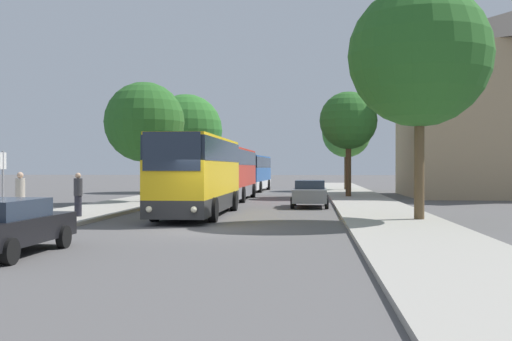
{
  "coord_description": "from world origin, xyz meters",
  "views": [
    {
      "loc": [
        3.73,
        -20.52,
        2.22
      ],
      "look_at": [
        0.55,
        13.67,
        2.03
      ],
      "focal_mm": 42.0,
      "sensor_mm": 36.0,
      "label": 1
    }
  ],
  "objects_px": {
    "bus_middle": "(230,173)",
    "tree_right_mid": "(419,56)",
    "pedestrian_waiting_near": "(78,194)",
    "tree_left_near": "(144,122)",
    "parked_car_left_curb": "(4,226)",
    "bus_front": "(199,174)",
    "bus_stop_sign": "(3,179)",
    "tree_right_far": "(346,133)",
    "tree_left_far": "(186,131)",
    "tree_right_near": "(348,121)",
    "pedestrian_waiting_far": "(20,196)",
    "bus_rear": "(251,172)",
    "parked_car_right_near": "(310,193)"
  },
  "relations": [
    {
      "from": "bus_front",
      "to": "parked_car_right_near",
      "type": "distance_m",
      "value": 8.15
    },
    {
      "from": "pedestrian_waiting_near",
      "to": "tree_left_near",
      "type": "bearing_deg",
      "value": 143.99
    },
    {
      "from": "bus_stop_sign",
      "to": "parked_car_right_near",
      "type": "bearing_deg",
      "value": 49.5
    },
    {
      "from": "parked_car_left_curb",
      "to": "pedestrian_waiting_far",
      "type": "xyz_separation_m",
      "value": [
        -3.59,
        7.94,
        0.36
      ]
    },
    {
      "from": "bus_middle",
      "to": "bus_rear",
      "type": "height_order",
      "value": "bus_middle"
    },
    {
      "from": "bus_middle",
      "to": "tree_left_far",
      "type": "bearing_deg",
      "value": 115.29
    },
    {
      "from": "bus_stop_sign",
      "to": "tree_right_far",
      "type": "distance_m",
      "value": 38.86
    },
    {
      "from": "tree_left_far",
      "to": "tree_right_near",
      "type": "height_order",
      "value": "tree_left_far"
    },
    {
      "from": "tree_right_near",
      "to": "tree_right_far",
      "type": "distance_m",
      "value": 13.5
    },
    {
      "from": "bus_rear",
      "to": "pedestrian_waiting_near",
      "type": "bearing_deg",
      "value": -95.64
    },
    {
      "from": "tree_left_near",
      "to": "tree_right_far",
      "type": "height_order",
      "value": "tree_right_far"
    },
    {
      "from": "bus_front",
      "to": "pedestrian_waiting_near",
      "type": "bearing_deg",
      "value": -150.24
    },
    {
      "from": "parked_car_left_curb",
      "to": "bus_front",
      "type": "bearing_deg",
      "value": 79.54
    },
    {
      "from": "parked_car_left_curb",
      "to": "pedestrian_waiting_near",
      "type": "xyz_separation_m",
      "value": [
        -2.09,
        10.0,
        0.33
      ]
    },
    {
      "from": "bus_middle",
      "to": "pedestrian_waiting_near",
      "type": "height_order",
      "value": "bus_middle"
    },
    {
      "from": "tree_right_mid",
      "to": "tree_right_far",
      "type": "bearing_deg",
      "value": 91.83
    },
    {
      "from": "bus_middle",
      "to": "tree_right_mid",
      "type": "xyz_separation_m",
      "value": [
        9.82,
        -15.96,
        4.81
      ]
    },
    {
      "from": "pedestrian_waiting_near",
      "to": "tree_left_far",
      "type": "xyz_separation_m",
      "value": [
        -1.24,
        27.64,
        4.37
      ]
    },
    {
      "from": "pedestrian_waiting_far",
      "to": "parked_car_right_near",
      "type": "bearing_deg",
      "value": -166.41
    },
    {
      "from": "tree_right_mid",
      "to": "pedestrian_waiting_far",
      "type": "bearing_deg",
      "value": -172.5
    },
    {
      "from": "parked_car_left_curb",
      "to": "tree_right_near",
      "type": "bearing_deg",
      "value": 71.14
    },
    {
      "from": "tree_right_near",
      "to": "parked_car_right_near",
      "type": "bearing_deg",
      "value": -105.57
    },
    {
      "from": "parked_car_left_curb",
      "to": "pedestrian_waiting_far",
      "type": "distance_m",
      "value": 8.72
    },
    {
      "from": "pedestrian_waiting_far",
      "to": "tree_right_mid",
      "type": "xyz_separation_m",
      "value": [
        15.56,
        2.05,
        5.54
      ]
    },
    {
      "from": "tree_left_far",
      "to": "parked_car_right_near",
      "type": "bearing_deg",
      "value": -59.68
    },
    {
      "from": "tree_right_mid",
      "to": "tree_left_near",
      "type": "bearing_deg",
      "value": 142.13
    },
    {
      "from": "bus_front",
      "to": "parked_car_right_near",
      "type": "height_order",
      "value": "bus_front"
    },
    {
      "from": "bus_front",
      "to": "tree_right_mid",
      "type": "relative_size",
      "value": 1.15
    },
    {
      "from": "tree_left_far",
      "to": "bus_front",
      "type": "bearing_deg",
      "value": -76.76
    },
    {
      "from": "tree_left_far",
      "to": "tree_left_near",
      "type": "bearing_deg",
      "value": -86.79
    },
    {
      "from": "bus_front",
      "to": "bus_stop_sign",
      "type": "height_order",
      "value": "bus_front"
    },
    {
      "from": "bus_rear",
      "to": "pedestrian_waiting_far",
      "type": "xyz_separation_m",
      "value": [
        -5.69,
        -33.01,
        -0.63
      ]
    },
    {
      "from": "pedestrian_waiting_far",
      "to": "tree_left_near",
      "type": "xyz_separation_m",
      "value": [
        1.18,
        13.23,
        3.84
      ]
    },
    {
      "from": "tree_left_near",
      "to": "tree_right_mid",
      "type": "distance_m",
      "value": 18.29
    },
    {
      "from": "pedestrian_waiting_near",
      "to": "tree_right_far",
      "type": "bearing_deg",
      "value": 120.26
    },
    {
      "from": "tree_right_far",
      "to": "tree_left_near",
      "type": "bearing_deg",
      "value": -122.53
    },
    {
      "from": "bus_front",
      "to": "bus_rear",
      "type": "distance_m",
      "value": 28.32
    },
    {
      "from": "pedestrian_waiting_far",
      "to": "tree_right_far",
      "type": "relative_size",
      "value": 0.25
    },
    {
      "from": "bus_middle",
      "to": "tree_right_mid",
      "type": "height_order",
      "value": "tree_right_mid"
    },
    {
      "from": "bus_middle",
      "to": "tree_left_far",
      "type": "height_order",
      "value": "tree_left_far"
    },
    {
      "from": "parked_car_left_curb",
      "to": "tree_left_far",
      "type": "relative_size",
      "value": 0.54
    },
    {
      "from": "tree_right_near",
      "to": "bus_front",
      "type": "bearing_deg",
      "value": -115.89
    },
    {
      "from": "tree_right_far",
      "to": "pedestrian_waiting_near",
      "type": "bearing_deg",
      "value": -112.1
    },
    {
      "from": "bus_rear",
      "to": "tree_left_far",
      "type": "height_order",
      "value": "tree_left_far"
    },
    {
      "from": "bus_middle",
      "to": "tree_right_far",
      "type": "distance_m",
      "value": 18.73
    },
    {
      "from": "bus_middle",
      "to": "pedestrian_waiting_far",
      "type": "relative_size",
      "value": 5.86
    },
    {
      "from": "bus_stop_sign",
      "to": "tree_right_near",
      "type": "bearing_deg",
      "value": 58.78
    },
    {
      "from": "bus_middle",
      "to": "tree_left_far",
      "type": "distance_m",
      "value": 13.41
    },
    {
      "from": "bus_rear",
      "to": "bus_middle",
      "type": "bearing_deg",
      "value": -87.74
    },
    {
      "from": "parked_car_left_curb",
      "to": "tree_left_far",
      "type": "height_order",
      "value": "tree_left_far"
    }
  ]
}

